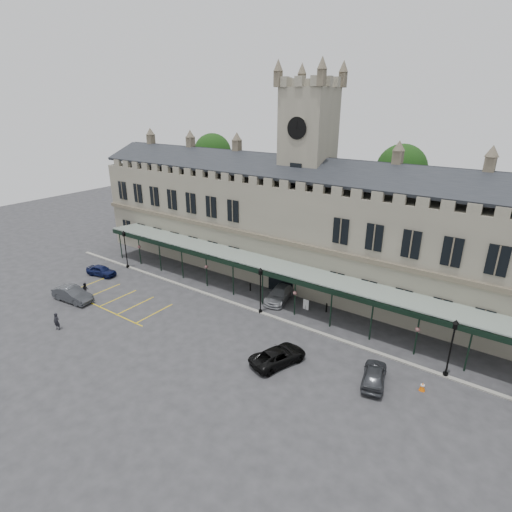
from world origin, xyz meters
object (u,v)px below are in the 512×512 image
Objects in this scene: clock_tower at (307,172)px; traffic_cone at (422,386)px; lamp_post_mid at (261,286)px; car_right_a at (374,375)px; lamp_post_left at (125,246)px; person_a at (57,321)px; lamp_post_right at (452,343)px; car_left_a at (101,271)px; car_taxi at (280,294)px; car_left_b at (72,294)px; sign_board at (306,305)px; car_van at (278,356)px; station_building at (304,228)px; person_b at (86,289)px.

clock_tower is 25.60m from traffic_cone.
lamp_post_mid is 14.30m from car_right_a.
clock_tower reaches higher than car_right_a.
lamp_post_left is 2.95× the size of person_a.
person_a is (-32.09, -14.04, -2.20)m from lamp_post_right.
lamp_post_mid is 19.98m from person_a.
lamp_post_mid is at bearing 27.06° from person_a.
lamp_post_mid is 1.29× the size of car_left_a.
car_left_b is at bearing -153.77° from car_taxi.
sign_board is 24.74m from person_a.
traffic_cone is 0.17× the size of car_right_a.
clock_tower reaches higher than car_van.
station_building is 11.57× the size of lamp_post_left.
person_a is (-14.12, -13.97, -2.16)m from lamp_post_mid.
car_left_a is at bearing -51.86° from person_b.
sign_board is at bearing 26.98° from person_a.
car_left_a is at bearing -159.73° from sign_board.
car_right_a is at bearing -143.87° from car_van.
car_left_a is 12.91m from person_a.
person_b reaches higher than car_right_a.
clock_tower is at bearing -47.35° from car_van.
station_building reaches higher than car_right_a.
car_right_a is (14.46, -14.50, -12.38)m from clock_tower.
lamp_post_mid is at bearing -100.91° from car_taxi.
car_left_a is (-21.00, -14.19, -12.43)m from clock_tower.
lamp_post_mid is 3.24× the size of person_b.
lamp_post_mid is 7.16× the size of traffic_cone.
car_left_b is at bearing -152.18° from lamp_post_mid.
clock_tower is at bearing 44.04° from person_a.
car_left_b reaches higher than traffic_cone.
lamp_post_mid is 1.20× the size of car_right_a.
person_a is at bearing -118.34° from clock_tower.
lamp_post_left is at bearing 99.89° from person_a.
car_left_a is at bearing 24.00° from car_left_b.
person_a is at bearing -154.43° from car_left_a.
lamp_post_right is at bearing -8.26° from sign_board.
car_left_b reaches higher than person_b.
sign_board is 0.73× the size of person_b.
lamp_post_right is 13.64m from car_van.
person_b is at bearing -147.62° from sign_board.
car_van is 2.84× the size of person_a.
car_left_a reaches higher than sign_board.
car_right_a is (14.46, -14.42, -5.74)m from station_building.
station_building is 27.27m from car_left_b.
sign_board is at bearing -58.15° from clock_tower.
car_left_a is 35.46m from car_right_a.
lamp_post_right is at bearing -81.02° from car_left_b.
car_left_a is (-21.00, -14.10, -5.79)m from station_building.
car_left_a is at bearing -99.50° from lamp_post_left.
lamp_post_left reaches higher than car_left_a.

